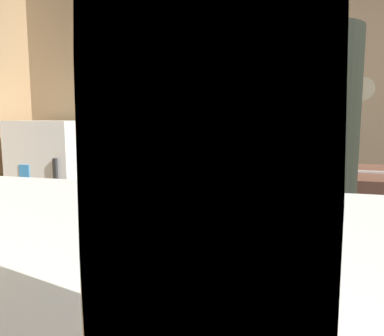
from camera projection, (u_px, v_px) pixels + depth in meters
The scene contains 12 objects.
wall_back at pixel (281, 98), 3.33m from camera, with size 5.20×0.10×2.70m, color #937A59.
prep_counter at pixel (335, 266), 1.83m from camera, with size 2.10×0.60×0.93m, color brown.
back_shelf at pixel (296, 186), 3.12m from camera, with size 0.78×0.36×1.23m, color #393936.
mini_fridge at pixel (54, 182), 3.54m from camera, with size 0.64×0.58×1.15m.
bartender at pixel (307, 171), 1.37m from camera, with size 0.43×0.52×1.70m.
mixing_bowl at pixel (201, 158), 2.04m from camera, with size 0.19×0.19×0.05m, color beige.
chefs_knife at pixel (370, 172), 1.69m from camera, with size 0.24×0.03×0.01m, color silver.
pint_glass_near at pixel (209, 174), 0.11m from camera, with size 0.07×0.07×0.15m.
bottle_olive_oil at pixel (283, 100), 2.98m from camera, with size 0.07×0.07×0.22m.
bottle_hot_sauce at pixel (308, 102), 3.08m from camera, with size 0.07×0.07×0.18m.
bottle_vinegar at pixel (336, 101), 2.94m from camera, with size 0.06×0.06×0.19m.
bottle_soy at pixel (306, 98), 2.93m from camera, with size 0.05×0.05×0.25m.
Camera 1 is at (0.15, -1.27, 1.18)m, focal length 35.40 mm.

